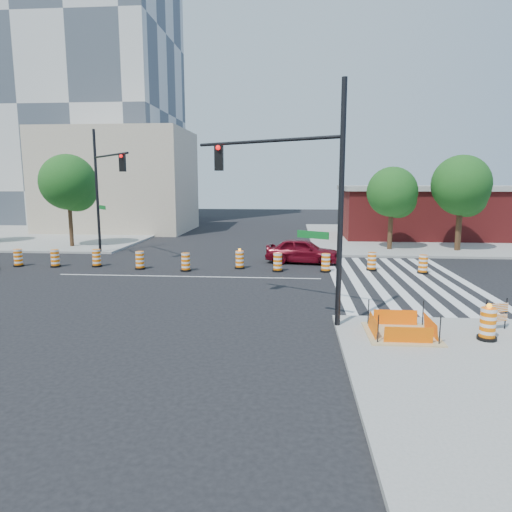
{
  "coord_description": "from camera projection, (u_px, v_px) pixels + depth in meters",
  "views": [
    {
      "loc": [
        5.52,
        -23.25,
        4.97
      ],
      "look_at": [
        3.75,
        -1.52,
        1.4
      ],
      "focal_mm": 32.0,
      "sensor_mm": 36.0,
      "label": 1
    }
  ],
  "objects": [
    {
      "name": "ground",
      "position": [
        188.0,
        277.0,
        24.11
      ],
      "size": [
        120.0,
        120.0,
        0.0
      ],
      "primitive_type": "plane",
      "color": "black",
      "rests_on": "ground"
    },
    {
      "name": "sidewalk_ne",
      "position": [
        434.0,
        237.0,
        40.37
      ],
      "size": [
        22.0,
        22.0,
        0.15
      ],
      "primitive_type": "cube",
      "color": "gray",
      "rests_on": "ground"
    },
    {
      "name": "sidewalk_nw",
      "position": [
        45.0,
        234.0,
        43.25
      ],
      "size": [
        22.0,
        22.0,
        0.15
      ],
      "primitive_type": "cube",
      "color": "gray",
      "rests_on": "ground"
    },
    {
      "name": "crosswalk_east",
      "position": [
        399.0,
        280.0,
        23.24
      ],
      "size": [
        6.75,
        13.5,
        0.01
      ],
      "color": "silver",
      "rests_on": "ground"
    },
    {
      "name": "lane_centerline",
      "position": [
        188.0,
        276.0,
        24.11
      ],
      "size": [
        14.0,
        0.12,
        0.01
      ],
      "primitive_type": "cube",
      "color": "silver",
      "rests_on": "ground"
    },
    {
      "name": "excavation_pit",
      "position": [
        401.0,
        332.0,
        14.51
      ],
      "size": [
        2.2,
        2.2,
        0.9
      ],
      "color": "tan",
      "rests_on": "ground"
    },
    {
      "name": "tower_nw",
      "position": [
        54.0,
        37.0,
        55.84
      ],
      "size": [
        28.0,
        18.0,
        45.0
      ],
      "primitive_type": "cube",
      "color": "beige",
      "rests_on": "ground"
    },
    {
      "name": "brick_storefront",
      "position": [
        436.0,
        212.0,
        40.01
      ],
      "size": [
        16.5,
        8.5,
        4.6
      ],
      "color": "maroon",
      "rests_on": "ground"
    },
    {
      "name": "beige_midrise",
      "position": [
        119.0,
        181.0,
        45.91
      ],
      "size": [
        14.0,
        10.0,
        10.0
      ],
      "primitive_type": "cube",
      "color": "#BAA68E",
      "rests_on": "ground"
    },
    {
      "name": "red_coupe",
      "position": [
        303.0,
        251.0,
        27.99
      ],
      "size": [
        4.72,
        2.44,
        1.53
      ],
      "primitive_type": "imported",
      "rotation": [
        0.0,
        0.0,
        1.43
      ],
      "color": "#630815",
      "rests_on": "ground"
    },
    {
      "name": "signal_pole_se",
      "position": [
        296.0,
        183.0,
        15.69
      ],
      "size": [
        5.32,
        3.2,
        8.05
      ],
      "rotation": [
        0.0,
        0.0,
        2.61
      ],
      "color": "black",
      "rests_on": "ground"
    },
    {
      "name": "signal_pole_nw",
      "position": [
        104.0,
        180.0,
        29.58
      ],
      "size": [
        4.15,
        4.89,
        8.29
      ],
      "rotation": [
        0.0,
        0.0,
        -0.87
      ],
      "color": "black",
      "rests_on": "ground"
    },
    {
      "name": "pit_drum",
      "position": [
        488.0,
        325.0,
        13.98
      ],
      "size": [
        0.59,
        0.59,
        1.15
      ],
      "color": "black",
      "rests_on": "ground"
    },
    {
      "name": "barricade",
      "position": [
        496.0,
        313.0,
        14.87
      ],
      "size": [
        0.86,
        0.37,
        1.06
      ],
      "rotation": [
        0.0,
        0.0,
        0.37
      ],
      "color": "#FF6E05",
      "rests_on": "ground"
    },
    {
      "name": "tree_north_b",
      "position": [
        69.0,
        185.0,
        33.79
      ],
      "size": [
        4.1,
        4.1,
        6.98
      ],
      "color": "#382314",
      "rests_on": "ground"
    },
    {
      "name": "tree_north_c",
      "position": [
        392.0,
        195.0,
        32.36
      ],
      "size": [
        3.59,
        3.54,
        6.01
      ],
      "color": "#382314",
      "rests_on": "ground"
    },
    {
      "name": "tree_north_d",
      "position": [
        461.0,
        187.0,
        31.68
      ],
      "size": [
        4.0,
        4.0,
        6.8
      ],
      "color": "#382314",
      "rests_on": "ground"
    },
    {
      "name": "tree_north_e",
      "position": [
        462.0,
        192.0,
        31.78
      ],
      "size": [
        3.72,
        3.72,
        6.33
      ],
      "color": "#382314",
      "rests_on": "ground"
    },
    {
      "name": "median_drum_0",
      "position": [
        18.0,
        258.0,
        26.95
      ],
      "size": [
        0.6,
        0.6,
        1.02
      ],
      "color": "black",
      "rests_on": "ground"
    },
    {
      "name": "median_drum_1",
      "position": [
        55.0,
        259.0,
        26.76
      ],
      "size": [
        0.6,
        0.6,
        1.02
      ],
      "color": "black",
      "rests_on": "ground"
    },
    {
      "name": "median_drum_2",
      "position": [
        97.0,
        259.0,
        26.86
      ],
      "size": [
        0.6,
        0.6,
        1.02
      ],
      "color": "black",
      "rests_on": "ground"
    },
    {
      "name": "median_drum_3",
      "position": [
        140.0,
        261.0,
        26.09
      ],
      "size": [
        0.6,
        0.6,
        1.02
      ],
      "color": "black",
      "rests_on": "ground"
    },
    {
      "name": "median_drum_4",
      "position": [
        186.0,
        263.0,
        25.51
      ],
      "size": [
        0.6,
        0.6,
        1.02
      ],
      "color": "black",
      "rests_on": "ground"
    },
    {
      "name": "median_drum_5",
      "position": [
        240.0,
        260.0,
        26.28
      ],
      "size": [
        0.6,
        0.6,
        1.18
      ],
      "color": "black",
      "rests_on": "ground"
    },
    {
      "name": "median_drum_6",
      "position": [
        278.0,
        263.0,
        25.41
      ],
      "size": [
        0.6,
        0.6,
        1.02
      ],
      "color": "black",
      "rests_on": "ground"
    },
    {
      "name": "median_drum_7",
      "position": [
        326.0,
        263.0,
        25.29
      ],
      "size": [
        0.6,
        0.6,
        1.02
      ],
      "color": "black",
      "rests_on": "ground"
    },
    {
      "name": "median_drum_8",
      "position": [
        372.0,
        262.0,
        25.71
      ],
      "size": [
        0.6,
        0.6,
        1.02
      ],
      "color": "black",
      "rests_on": "ground"
    },
    {
      "name": "median_drum_9",
      "position": [
        423.0,
        265.0,
        24.85
      ],
      "size": [
        0.6,
        0.6,
        1.02
      ],
      "color": "black",
      "rests_on": "ground"
    }
  ]
}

